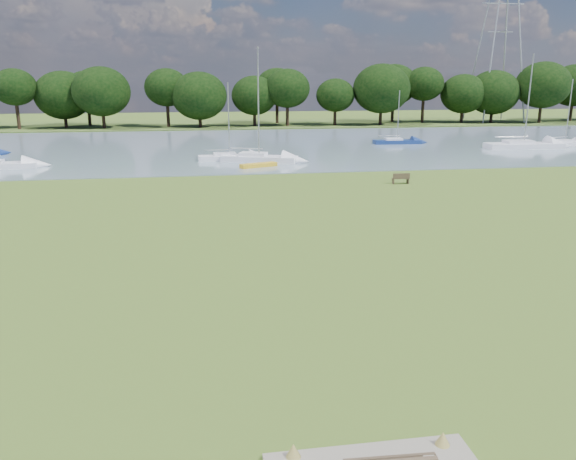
{
  "coord_description": "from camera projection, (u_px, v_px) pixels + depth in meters",
  "views": [
    {
      "loc": [
        -3.12,
        -22.08,
        7.39
      ],
      "look_at": [
        0.08,
        -2.0,
        1.9
      ],
      "focal_mm": 35.0,
      "sensor_mm": 36.0,
      "label": 1
    }
  ],
  "objects": [
    {
      "name": "sailboat_0",
      "position": [
        565.0,
        142.0,
        63.29
      ],
      "size": [
        5.86,
        2.94,
        7.3
      ],
      "rotation": [
        0.0,
        0.0,
        0.25
      ],
      "color": "white",
      "rests_on": "river"
    },
    {
      "name": "sailboat_5",
      "position": [
        258.0,
        156.0,
        51.09
      ],
      "size": [
        7.11,
        4.29,
        10.05
      ],
      "rotation": [
        0.0,
        0.0,
        -0.37
      ],
      "color": "white",
      "rests_on": "river"
    },
    {
      "name": "sailboat_4",
      "position": [
        229.0,
        156.0,
        52.29
      ],
      "size": [
        5.86,
        1.92,
        7.03
      ],
      "rotation": [
        0.0,
        0.0,
        0.05
      ],
      "color": "white",
      "rests_on": "river"
    },
    {
      "name": "pylon",
      "position": [
        504.0,
        0.0,
        92.17
      ],
      "size": [
        7.42,
        5.2,
        31.59
      ],
      "color": "#999CA1",
      "rests_on": "far_bank"
    },
    {
      "name": "tree_line",
      "position": [
        224.0,
        88.0,
        86.9
      ],
      "size": [
        144.88,
        8.26,
        10.0
      ],
      "color": "black",
      "rests_on": "far_bank"
    },
    {
      "name": "riverbank_bench",
      "position": [
        401.0,
        178.0,
        40.65
      ],
      "size": [
        1.29,
        0.42,
        0.79
      ],
      "rotation": [
        0.0,
        0.0,
        -0.03
      ],
      "color": "brown",
      "rests_on": "ground"
    },
    {
      "name": "kayak",
      "position": [
        259.0,
        165.0,
        48.16
      ],
      "size": [
        3.36,
        2.0,
        0.33
      ],
      "primitive_type": "cube",
      "rotation": [
        0.0,
        0.0,
        0.4
      ],
      "color": "gold",
      "rests_on": "river"
    },
    {
      "name": "far_bank",
      "position": [
        217.0,
        125.0,
        92.1
      ],
      "size": [
        220.0,
        20.0,
        0.4
      ],
      "primitive_type": "cube",
      "color": "#4C6626",
      "rests_on": "ground"
    },
    {
      "name": "sailboat_8",
      "position": [
        523.0,
        144.0,
        60.99
      ],
      "size": [
        8.41,
        2.7,
        9.9
      ],
      "rotation": [
        0.0,
        0.0,
        -0.05
      ],
      "color": "white",
      "rests_on": "river"
    },
    {
      "name": "ground",
      "position": [
        279.0,
        261.0,
        23.45
      ],
      "size": [
        220.0,
        220.0,
        0.0
      ],
      "primitive_type": "plane",
      "color": "brown"
    },
    {
      "name": "river",
      "position": [
        226.0,
        146.0,
        63.5
      ],
      "size": [
        220.0,
        40.0,
        0.1
      ],
      "primitive_type": "cube",
      "color": "gray",
      "rests_on": "ground"
    },
    {
      "name": "sailboat_6",
      "position": [
        397.0,
        140.0,
        65.29
      ],
      "size": [
        5.51,
        1.69,
        6.04
      ],
      "rotation": [
        0.0,
        0.0,
        -0.03
      ],
      "color": "navy",
      "rests_on": "river"
    }
  ]
}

